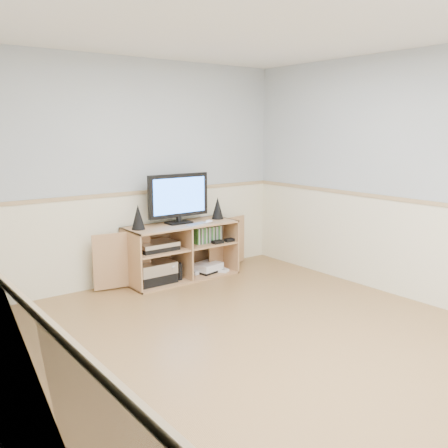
# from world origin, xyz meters

# --- Properties ---
(room) EXTENTS (4.04, 4.54, 2.54)m
(room) POSITION_xyz_m (-0.06, 0.12, 1.22)
(room) COLOR tan
(room) RESTS_ON ground
(media_cabinet) EXTENTS (2.08, 0.50, 0.65)m
(media_cabinet) POSITION_xyz_m (0.50, 2.03, 0.33)
(media_cabinet) COLOR tan
(media_cabinet) RESTS_ON floor
(monitor) EXTENTS (0.77, 0.18, 0.58)m
(monitor) POSITION_xyz_m (0.50, 2.02, 0.96)
(monitor) COLOR black
(monitor) RESTS_ON media_cabinet
(speaker_left) EXTENTS (0.15, 0.15, 0.27)m
(speaker_left) POSITION_xyz_m (-0.04, 1.99, 0.79)
(speaker_left) COLOR black
(speaker_left) RESTS_ON media_cabinet
(speaker_right) EXTENTS (0.14, 0.14, 0.26)m
(speaker_right) POSITION_xyz_m (1.03, 1.99, 0.78)
(speaker_right) COLOR black
(speaker_right) RESTS_ON media_cabinet
(keyboard) EXTENTS (0.29, 0.16, 0.01)m
(keyboard) POSITION_xyz_m (0.62, 1.83, 0.66)
(keyboard) COLOR silver
(keyboard) RESTS_ON media_cabinet
(mouse) EXTENTS (0.10, 0.06, 0.04)m
(mouse) POSITION_xyz_m (0.80, 1.83, 0.67)
(mouse) COLOR white
(mouse) RESTS_ON media_cabinet
(av_components) EXTENTS (0.52, 0.33, 0.47)m
(av_components) POSITION_xyz_m (0.14, 1.97, 0.22)
(av_components) COLOR black
(av_components) RESTS_ON media_cabinet
(game_consoles) EXTENTS (0.46, 0.32, 0.11)m
(game_consoles) POSITION_xyz_m (0.84, 1.96, 0.07)
(game_consoles) COLOR white
(game_consoles) RESTS_ON media_cabinet
(game_cases) EXTENTS (0.36, 0.14, 0.19)m
(game_cases) POSITION_xyz_m (0.85, 1.95, 0.48)
(game_cases) COLOR #3F8C3F
(game_cases) RESTS_ON media_cabinet
(wall_outlet) EXTENTS (0.12, 0.03, 0.12)m
(wall_outlet) POSITION_xyz_m (1.00, 2.23, 0.60)
(wall_outlet) COLOR white
(wall_outlet) RESTS_ON wall_back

